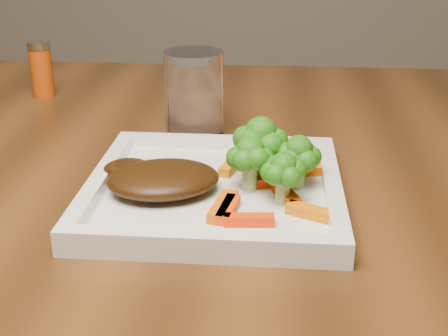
# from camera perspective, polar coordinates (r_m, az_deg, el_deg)

# --- Properties ---
(plate) EXTENTS (0.27, 0.27, 0.01)m
(plate) POSITION_cam_1_polar(r_m,az_deg,el_deg) (0.68, -0.84, -2.38)
(plate) COLOR white
(plate) RESTS_ON dining_table
(steak) EXTENTS (0.14, 0.12, 0.03)m
(steak) POSITION_cam_1_polar(r_m,az_deg,el_deg) (0.67, -5.58, -1.02)
(steak) COLOR #381F08
(steak) RESTS_ON plate
(broccoli_0) EXTENTS (0.07, 0.07, 0.07)m
(broccoli_0) POSITION_cam_1_polar(r_m,az_deg,el_deg) (0.69, 3.33, 1.72)
(broccoli_0) COLOR #106310
(broccoli_0) RESTS_ON plate
(broccoli_1) EXTENTS (0.07, 0.07, 0.06)m
(broccoli_1) POSITION_cam_1_polar(r_m,az_deg,el_deg) (0.67, 6.82, 0.80)
(broccoli_1) COLOR #137513
(broccoli_1) RESTS_ON plate
(broccoli_2) EXTENTS (0.06, 0.06, 0.06)m
(broccoli_2) POSITION_cam_1_polar(r_m,az_deg,el_deg) (0.64, 5.42, -0.79)
(broccoli_2) COLOR #216010
(broccoli_2) RESTS_ON plate
(broccoli_3) EXTENTS (0.07, 0.07, 0.06)m
(broccoli_3) POSITION_cam_1_polar(r_m,az_deg,el_deg) (0.66, 2.38, 0.46)
(broccoli_3) COLOR #326711
(broccoli_3) RESTS_ON plate
(carrot_0) EXTENTS (0.05, 0.02, 0.01)m
(carrot_0) POSITION_cam_1_polar(r_m,az_deg,el_deg) (0.60, 2.31, -4.76)
(carrot_0) COLOR #FA3404
(carrot_0) RESTS_ON plate
(carrot_1) EXTENTS (0.06, 0.04, 0.01)m
(carrot_1) POSITION_cam_1_polar(r_m,az_deg,el_deg) (0.62, 8.19, -4.06)
(carrot_1) COLOR orange
(carrot_1) RESTS_ON plate
(carrot_2) EXTENTS (0.03, 0.06, 0.01)m
(carrot_2) POSITION_cam_1_polar(r_m,az_deg,el_deg) (0.63, -0.11, -3.53)
(carrot_2) COLOR #E75C03
(carrot_2) RESTS_ON plate
(carrot_3) EXTENTS (0.06, 0.03, 0.01)m
(carrot_3) POSITION_cam_1_polar(r_m,az_deg,el_deg) (0.72, 7.50, -0.17)
(carrot_3) COLOR #FB6804
(carrot_3) RESTS_ON plate
(carrot_4) EXTENTS (0.03, 0.05, 0.01)m
(carrot_4) POSITION_cam_1_polar(r_m,az_deg,el_deg) (0.72, 0.67, 0.22)
(carrot_4) COLOR #D67103
(carrot_4) RESTS_ON plate
(carrot_5) EXTENTS (0.03, 0.05, 0.01)m
(carrot_5) POSITION_cam_1_polar(r_m,az_deg,el_deg) (0.65, 5.71, -2.47)
(carrot_5) COLOR red
(carrot_5) RESTS_ON plate
(carrot_6) EXTENTS (0.05, 0.02, 0.01)m
(carrot_6) POSITION_cam_1_polar(r_m,az_deg,el_deg) (0.68, 4.28, -1.26)
(carrot_6) COLOR #FF3304
(carrot_6) RESTS_ON plate
(spice_shaker) EXTENTS (0.04, 0.04, 0.09)m
(spice_shaker) POSITION_cam_1_polar(r_m,az_deg,el_deg) (1.08, -16.35, 8.65)
(spice_shaker) COLOR #AA3C09
(spice_shaker) RESTS_ON dining_table
(drinking_glass) EXTENTS (0.09, 0.09, 0.12)m
(drinking_glass) POSITION_cam_1_polar(r_m,az_deg,el_deg) (0.84, -2.72, 6.59)
(drinking_glass) COLOR white
(drinking_glass) RESTS_ON dining_table
(carrot_7) EXTENTS (0.02, 0.05, 0.01)m
(carrot_7) POSITION_cam_1_polar(r_m,az_deg,el_deg) (0.62, 0.38, -3.78)
(carrot_7) COLOR #F03B03
(carrot_7) RESTS_ON plate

